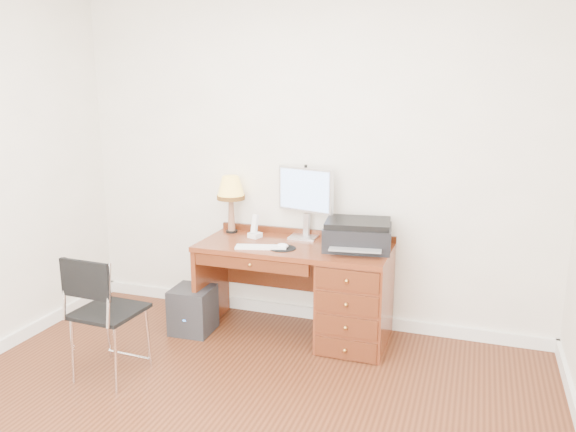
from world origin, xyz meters
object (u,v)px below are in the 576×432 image
at_px(printer, 358,235).
at_px(phone, 255,231).
at_px(equipment_box, 193,310).
at_px(monitor, 305,194).
at_px(chair, 102,305).
at_px(desk, 333,290).
at_px(leg_lamp, 231,191).

relative_size(printer, phone, 2.87).
xyz_separation_m(printer, equipment_box, (-1.28, -0.28, -0.67)).
height_order(monitor, chair, monitor).
distance_m(desk, phone, 0.80).
xyz_separation_m(phone, chair, (-0.62, -1.20, -0.27)).
relative_size(leg_lamp, equipment_box, 1.29).
relative_size(printer, chair, 0.62).
bearing_deg(leg_lamp, chair, -105.73).
bearing_deg(equipment_box, chair, -105.12).
height_order(desk, monitor, monitor).
bearing_deg(printer, monitor, 152.02).
height_order(leg_lamp, phone, leg_lamp).
bearing_deg(equipment_box, monitor, 27.26).
bearing_deg(phone, monitor, 38.57).
bearing_deg(phone, chair, -98.66).
relative_size(monitor, leg_lamp, 1.20).
bearing_deg(monitor, printer, -4.10).
height_order(chair, equipment_box, chair).
distance_m(monitor, phone, 0.51).
xyz_separation_m(chair, equipment_box, (0.19, 0.88, -0.35)).
bearing_deg(chair, desk, 42.95).
relative_size(desk, chair, 1.69).
bearing_deg(leg_lamp, desk, -11.28).
relative_size(desk, monitor, 2.60).
bearing_deg(desk, monitor, 143.39).
distance_m(printer, phone, 0.86).
relative_size(desk, phone, 7.86).
height_order(monitor, printer, monitor).
xyz_separation_m(leg_lamp, equipment_box, (-0.17, -0.42, -0.92)).
distance_m(phone, equipment_box, 0.82).
distance_m(desk, monitor, 0.80).
distance_m(leg_lamp, equipment_box, 1.02).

